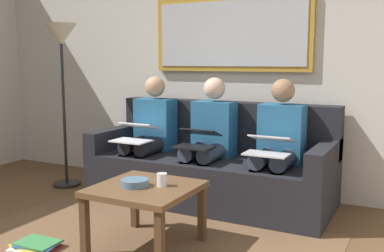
% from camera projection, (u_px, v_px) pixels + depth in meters
% --- Properties ---
extents(wall_rear, '(6.00, 0.12, 2.60)m').
position_uv_depth(wall_rear, '(233.00, 60.00, 4.46)').
color(wall_rear, beige).
rests_on(wall_rear, ground_plane).
extents(area_rug, '(2.60, 1.80, 0.01)m').
position_uv_depth(area_rug, '(136.00, 248.00, 3.11)').
color(area_rug, brown).
rests_on(area_rug, ground_plane).
extents(couch, '(2.20, 0.90, 0.90)m').
position_uv_depth(couch, '(213.00, 167.00, 4.18)').
color(couch, black).
rests_on(couch, ground_plane).
extents(framed_mirror, '(1.61, 0.05, 0.72)m').
position_uv_depth(framed_mirror, '(230.00, 34.00, 4.34)').
color(framed_mirror, '#B7892D').
extents(coffee_table, '(0.66, 0.66, 0.44)m').
position_uv_depth(coffee_table, '(145.00, 195.00, 3.07)').
color(coffee_table, brown).
rests_on(coffee_table, ground_plane).
extents(cup, '(0.07, 0.07, 0.09)m').
position_uv_depth(cup, '(162.00, 180.00, 3.05)').
color(cup, silver).
rests_on(cup, coffee_table).
extents(bowl, '(0.19, 0.19, 0.05)m').
position_uv_depth(bowl, '(135.00, 183.00, 3.05)').
color(bowl, slate).
rests_on(bowl, coffee_table).
extents(person_left, '(0.38, 0.58, 1.14)m').
position_uv_depth(person_left, '(278.00, 142.00, 3.78)').
color(person_left, '#235B84').
rests_on(person_left, couch).
extents(laptop_silver, '(0.35, 0.33, 0.14)m').
position_uv_depth(laptop_silver, '(269.00, 145.00, 3.57)').
color(laptop_silver, silver).
extents(person_middle, '(0.38, 0.58, 1.14)m').
position_uv_depth(person_middle, '(210.00, 136.00, 4.07)').
color(person_middle, '#235B84').
rests_on(person_middle, couch).
extents(laptop_black, '(0.32, 0.35, 0.15)m').
position_uv_depth(laptop_black, '(198.00, 139.00, 3.86)').
color(laptop_black, black).
extents(person_right, '(0.38, 0.58, 1.14)m').
position_uv_depth(person_right, '(150.00, 131.00, 4.36)').
color(person_right, '#235B84').
rests_on(person_right, couch).
extents(laptop_white, '(0.34, 0.39, 0.17)m').
position_uv_depth(laptop_white, '(136.00, 132.00, 4.15)').
color(laptop_white, white).
extents(magazine_stack, '(0.35, 0.29, 0.05)m').
position_uv_depth(magazine_stack, '(35.00, 245.00, 3.09)').
color(magazine_stack, red).
rests_on(magazine_stack, ground_plane).
extents(standing_lamp, '(0.32, 0.32, 1.66)m').
position_uv_depth(standing_lamp, '(62.00, 53.00, 4.49)').
color(standing_lamp, black).
rests_on(standing_lamp, ground_plane).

